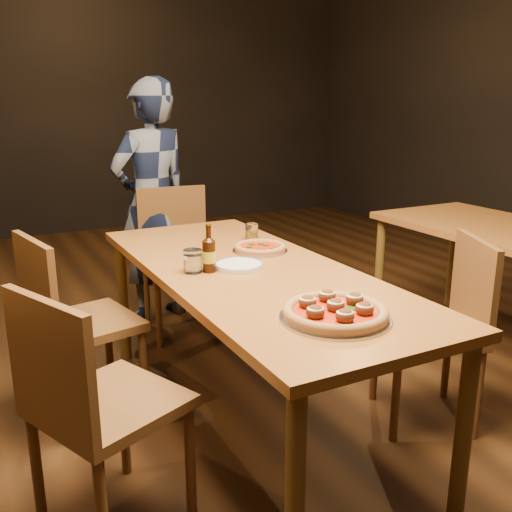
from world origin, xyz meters
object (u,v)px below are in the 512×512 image
table_main (251,284)px  diner (152,203)px  pizza_margherita (260,248)px  beer_bottle (209,255)px  pizza_meatball (335,312)px  amber_glass (252,232)px  chair_main_sw (85,322)px  water_glass (193,261)px  plate_stack (239,266)px  chair_main_e (427,328)px  chair_main_nw (110,402)px  chair_end (181,260)px

table_main → diner: (0.03, 1.49, 0.13)m
pizza_margherita → beer_bottle: bearing=-150.2°
pizza_meatball → amber_glass: (0.27, 1.13, 0.02)m
pizza_meatball → beer_bottle: beer_bottle is taller
pizza_margherita → amber_glass: 0.24m
chair_main_sw → beer_bottle: bearing=-140.4°
chair_main_sw → water_glass: 0.63m
pizza_margherita → water_glass: 0.46m
chair_main_sw → plate_stack: size_ratio=4.36×
pizza_meatball → diner: (0.05, 2.16, 0.03)m
pizza_meatball → diner: size_ratio=0.24×
beer_bottle → diner: diner is taller
chair_main_e → water_glass: chair_main_e is taller
amber_glass → plate_stack: bearing=-123.5°
plate_stack → water_glass: water_glass is taller
water_glass → beer_bottle: bearing=-23.6°
chair_main_e → diner: size_ratio=0.57×
chair_main_nw → diner: bearing=-45.2°
chair_main_sw → pizza_margherita: size_ratio=3.47×
plate_stack → chair_end: bearing=83.0°
beer_bottle → plate_stack: bearing=-2.7°
amber_glass → diner: size_ratio=0.05×
table_main → amber_glass: amber_glass is taller
chair_end → chair_main_e: bearing=-60.7°
plate_stack → beer_bottle: bearing=177.3°
chair_end → pizza_margherita: size_ratio=3.56×
pizza_meatball → water_glass: bearing=107.2°
pizza_margherita → water_glass: water_glass is taller
chair_end → beer_bottle: (-0.28, -1.12, 0.34)m
plate_stack → water_glass: (-0.20, 0.03, 0.04)m
pizza_margherita → plate_stack: size_ratio=1.26×
table_main → pizza_margherita: (0.18, 0.25, 0.09)m
chair_main_sw → water_glass: chair_main_sw is taller
table_main → plate_stack: (-0.04, 0.03, 0.08)m
table_main → pizza_meatball: (-0.02, -0.66, 0.10)m
beer_bottle → diner: (0.21, 1.45, -0.02)m
table_main → chair_end: 1.18m
water_glass → chair_main_sw: bearing=139.0°
beer_bottle → diner: size_ratio=0.13×
chair_main_nw → diner: diner is taller
chair_main_nw → water_glass: bearing=-71.4°
chair_end → plate_stack: size_ratio=4.48×
diner → amber_glass: bearing=85.6°
plate_stack → beer_bottle: size_ratio=1.06×
chair_main_sw → water_glass: bearing=-142.3°
pizza_margherita → plate_stack: pizza_margherita is taller
pizza_meatball → beer_bottle: bearing=103.0°
beer_bottle → amber_glass: 0.61m
chair_main_nw → table_main: bearing=-86.6°
table_main → chair_main_sw: chair_main_sw is taller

